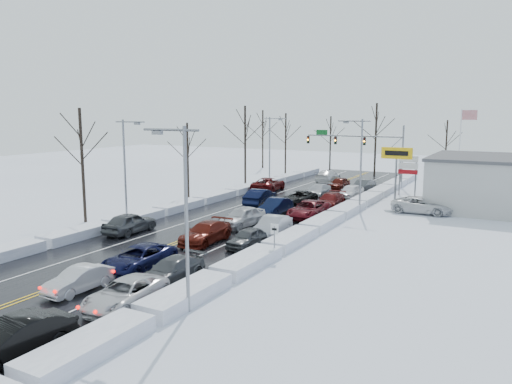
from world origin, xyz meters
The scene contains 45 objects.
ground centered at (0.00, 0.00, 0.00)m, with size 160.00×160.00×0.00m, color silver.
road_surface centered at (0.00, 2.00, 0.01)m, with size 14.00×84.00×0.01m, color black.
snow_bank_left centered at (-7.60, 2.00, 0.00)m, with size 1.91×72.00×0.74m, color silver.
snow_bank_right centered at (7.60, 2.00, 0.00)m, with size 1.91×72.00×0.74m, color silver.
traffic_signal_mast centered at (3.45, 27.99, 5.48)m, with size 13.28×0.39×8.00m.
tires_plus_sign centered at (10.50, 15.99, 4.99)m, with size 3.20×0.34×6.00m.
used_vehicles_sign centered at (10.50, 22.00, 3.32)m, with size 2.20×0.22×4.65m.
speed_limit_sign centered at (8.20, -8.00, 1.63)m, with size 0.55×0.09×2.35m.
flagpole centered at (15.17, 30.00, 5.93)m, with size 1.87×1.20×10.00m.
streetlight_se centered at (8.30, -18.00, 5.31)m, with size 3.20×0.25×9.00m.
streetlight_ne centered at (8.30, 10.00, 5.31)m, with size 3.20×0.25×9.00m.
streetlight_sw centered at (-8.30, -4.00, 5.31)m, with size 3.20×0.25×9.00m.
streetlight_nw centered at (-8.30, 24.00, 5.31)m, with size 3.20×0.25×9.00m.
tree_left_b centered at (-11.50, -6.00, 6.99)m, with size 4.00×4.00×10.00m.
tree_left_c centered at (-10.50, 8.00, 5.94)m, with size 3.40×3.40×8.50m.
tree_left_d centered at (-11.20, 22.00, 7.33)m, with size 4.20×4.20×10.50m.
tree_left_e centered at (-10.80, 34.00, 6.64)m, with size 3.80×3.80×9.50m.
tree_far_a centered at (-18.00, 40.00, 6.99)m, with size 4.00×4.00×10.00m.
tree_far_b centered at (-6.00, 41.00, 6.29)m, with size 3.60×3.60×9.00m.
tree_far_c centered at (2.00, 39.00, 7.68)m, with size 4.40×4.40×11.00m.
tree_far_d centered at (12.00, 40.50, 5.94)m, with size 3.40×3.40×8.50m.
queued_car_1 centered at (1.66, -18.59, 0.00)m, with size 1.40×4.03×1.33m, color silver.
queued_car_2 centered at (1.94, -14.16, 0.00)m, with size 2.48×5.37×1.49m, color black.
queued_car_3 centered at (1.86, -6.78, 0.00)m, with size 2.13×5.24×1.52m, color #50120A.
queued_car_4 centered at (1.62, -0.95, 0.00)m, with size 2.01×5.01×1.71m, color silver.
queued_car_5 centered at (1.83, 5.05, 0.00)m, with size 1.64×4.70×1.55m, color black.
queued_car_6 centered at (1.58, 11.15, 0.00)m, with size 2.30×4.99×1.39m, color black.
queued_car_7 centered at (1.76, 16.06, 0.00)m, with size 2.06×5.06×1.47m, color #A2A5AA.
queued_car_8 centered at (1.90, 22.96, 0.00)m, with size 1.77×4.41×1.50m, color #460F09.
queued_car_9 centered at (5.32, -25.11, 0.00)m, with size 1.69×4.86×1.60m, color black.
queued_car_10 centered at (5.40, -19.02, 0.00)m, with size 2.31×5.01×1.39m, color silver.
queued_car_11 centered at (5.09, -14.97, 0.00)m, with size 1.91×4.71×1.37m, color #3D4042.
queued_car_12 centered at (5.24, -6.36, 0.00)m, with size 1.62×4.02×1.37m, color #3B3D40.
queued_car_13 centered at (5.36, -2.65, 0.00)m, with size 1.67×4.78×1.58m, color #A1A3A9.
queued_car_14 centered at (5.23, 5.06, 0.00)m, with size 2.63×5.71×1.59m, color #4E0A11.
queued_car_15 centered at (5.24, 10.66, 0.00)m, with size 2.12×5.22×1.51m, color #480909.
queued_car_16 centered at (5.34, 16.93, 0.00)m, with size 1.88×4.68×1.59m, color white.
queued_car_17 centered at (5.21, 22.22, 0.00)m, with size 1.58×4.52×1.49m, color #434648.
oncoming_car_0 centered at (-1.72, 8.66, 0.00)m, with size 1.82×5.22×1.72m, color black.
oncoming_car_1 centered at (-5.38, 17.60, 0.00)m, with size 2.76×6.00×1.67m, color #4D0A0B.
oncoming_car_2 centered at (-1.81, 28.84, 0.00)m, with size 2.33×5.73×1.66m, color silver.
oncoming_car_3 centered at (-5.18, -7.21, 0.00)m, with size 2.00×4.97×1.69m, color #404245.
parked_car_0 centered at (13.97, 12.25, 0.00)m, with size 2.62×5.69×1.58m, color silver.
parked_car_1 centered at (16.80, 17.41, 0.00)m, with size 1.88×4.62×1.34m, color #424548.
parked_car_2 centered at (15.16, 22.10, 0.00)m, with size 1.87×4.64×1.58m, color white.
Camera 1 is at (22.45, -36.72, 9.61)m, focal length 35.00 mm.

